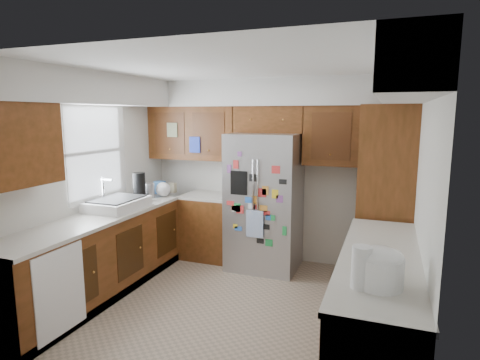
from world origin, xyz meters
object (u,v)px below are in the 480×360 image
object	(u,v)px
fridge	(264,202)
pantry	(385,198)
rice_cooker	(380,266)
paper_towel	(361,267)

from	to	relation	value
fridge	pantry	bearing A→B (deg)	-2.06
fridge	rice_cooker	world-z (taller)	fridge
pantry	rice_cooker	distance (m)	2.25
pantry	rice_cooker	size ratio (longest dim) A/B	6.78
pantry	paper_towel	bearing A→B (deg)	-92.78
rice_cooker	paper_towel	xyz separation A→B (m)	(-0.11, -0.07, 0.00)
paper_towel	pantry	bearing A→B (deg)	87.22
fridge	paper_towel	world-z (taller)	fridge
pantry	fridge	distance (m)	1.51
pantry	paper_towel	size ratio (longest dim) A/B	7.58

